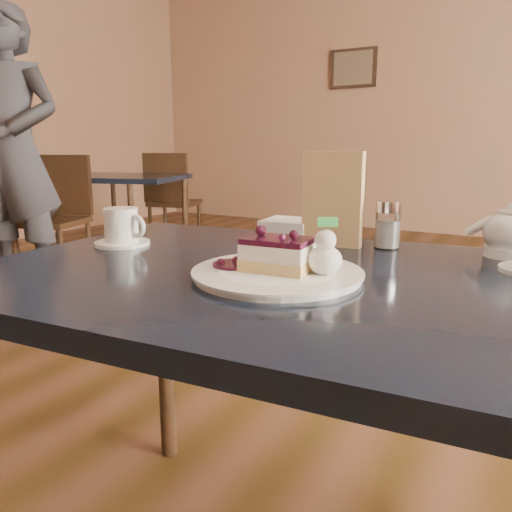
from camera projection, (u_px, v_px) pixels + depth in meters
The scene contains 11 objects.
main_table at pixel (287, 311), 0.88m from camera, with size 1.16×0.82×0.69m.
dessert_plate at pixel (277, 274), 0.82m from camera, with size 0.27×0.27×0.01m, color white.
cheesecake_slice at pixel (278, 255), 0.81m from camera, with size 0.12×0.09×0.05m.
whipped_cream at pixel (325, 260), 0.79m from camera, with size 0.05×0.05×0.05m.
berry_sauce at pixel (234, 265), 0.85m from camera, with size 0.07×0.07×0.01m, color black.
coffee_set at pixel (122, 229), 1.08m from camera, with size 0.13×0.12×0.08m.
menu_card at pixel (333, 199), 1.06m from camera, with size 0.13×0.03×0.20m, color beige.
sugar_shaker at pixel (388, 224), 1.05m from camera, with size 0.05×0.05×0.10m.
napkin_stack at pixel (289, 229), 1.16m from camera, with size 0.11×0.11×0.05m, color white.
bg_table_far_left at pixel (124, 255), 3.88m from camera, with size 1.08×1.65×1.10m.
patron at pixel (13, 152), 2.99m from camera, with size 0.63×0.41×1.72m, color #303037.
Camera 1 is at (0.42, -0.40, 0.90)m, focal length 35.00 mm.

